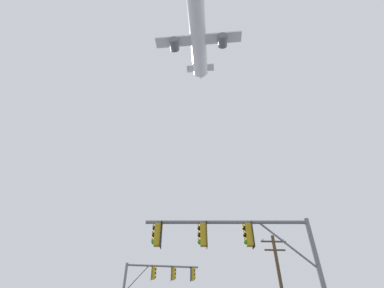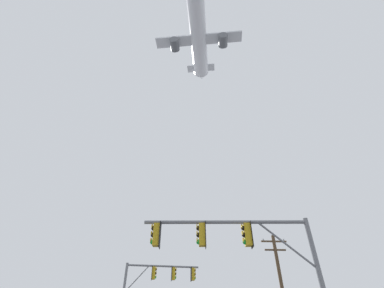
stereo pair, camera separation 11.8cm
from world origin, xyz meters
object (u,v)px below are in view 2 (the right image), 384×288
signal_pole_near (242,248)px  utility_pole (282,286)px  signal_pole_far (155,283)px  airplane (198,36)px

signal_pole_near → utility_pole: size_ratio=0.83×
signal_pole_far → utility_pole: size_ratio=0.71×
signal_pole_near → utility_pole: 13.23m
signal_pole_far → utility_pole: 9.98m
utility_pole → signal_pole_near: bearing=-114.8°
signal_pole_near → airplane: size_ratio=0.29×
signal_pole_far → signal_pole_near: bearing=-69.5°
signal_pole_near → airplane: (0.18, 20.83, 48.59)m
utility_pole → airplane: bearing=121.4°
signal_pole_far → utility_pole: utility_pole is taller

